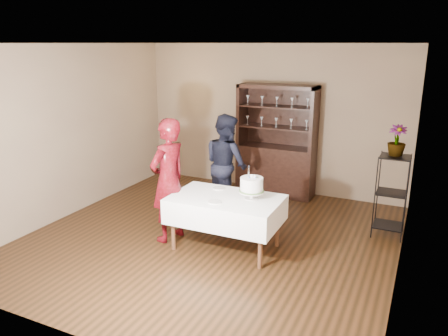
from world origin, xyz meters
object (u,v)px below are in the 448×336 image
at_px(potted_plant, 397,141).
at_px(cake_table, 226,210).
at_px(man, 226,164).
at_px(china_hutch, 276,159).
at_px(woman, 168,180).
at_px(plant_etagere, 391,193).
at_px(cake, 252,186).

bearing_deg(potted_plant, cake_table, -144.19).
xyz_separation_m(man, potted_plant, (2.52, 0.19, 0.59)).
bearing_deg(potted_plant, china_hutch, 153.71).
distance_m(china_hutch, woman, 2.61).
bearing_deg(plant_etagere, potted_plant, 100.93).
bearing_deg(potted_plant, man, -175.77).
height_order(plant_etagere, woman, woman).
xyz_separation_m(plant_etagere, potted_plant, (-0.01, 0.03, 0.75)).
distance_m(china_hutch, cake, 2.40).
relative_size(cake_table, man, 0.90).
xyz_separation_m(china_hutch, woman, (-0.73, -2.50, 0.21)).
distance_m(plant_etagere, cake, 2.09).
bearing_deg(cake, cake_table, -164.12).
distance_m(plant_etagere, potted_plant, 0.75).
bearing_deg(china_hutch, plant_etagere, -26.83).
bearing_deg(man, cake_table, 146.73).
xyz_separation_m(cake, potted_plant, (1.63, 1.32, 0.49)).
bearing_deg(woman, plant_etagere, 129.06).
relative_size(man, cake, 3.56).
relative_size(cake_table, cake, 3.21).
bearing_deg(woman, man, 179.32).
xyz_separation_m(cake_table, cake, (0.33, 0.09, 0.36)).
xyz_separation_m(china_hutch, cake, (0.45, -2.34, 0.25)).
xyz_separation_m(cake_table, woman, (-0.85, -0.07, 0.31)).
xyz_separation_m(woman, cake, (1.18, 0.16, 0.04)).
bearing_deg(man, potted_plant, -143.72).
relative_size(plant_etagere, potted_plant, 2.77).
bearing_deg(cake_table, plant_etagere, 35.22).
bearing_deg(cake, man, 128.27).
height_order(china_hutch, plant_etagere, china_hutch).
relative_size(man, potted_plant, 3.77).
height_order(plant_etagere, man, man).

